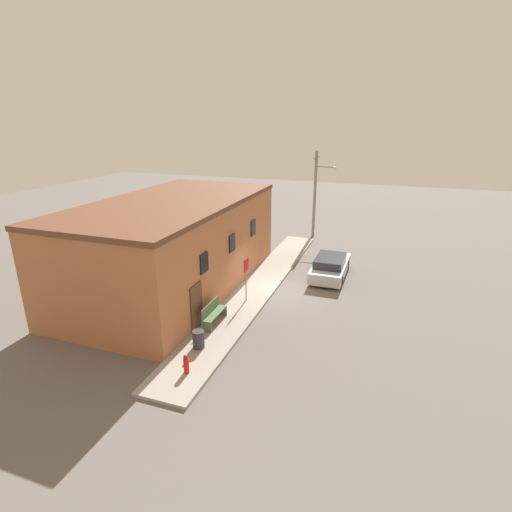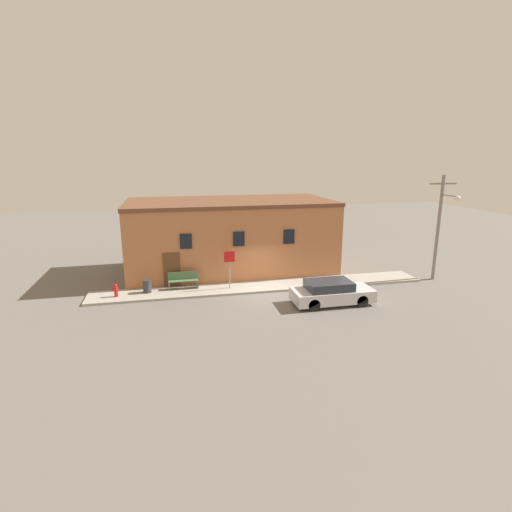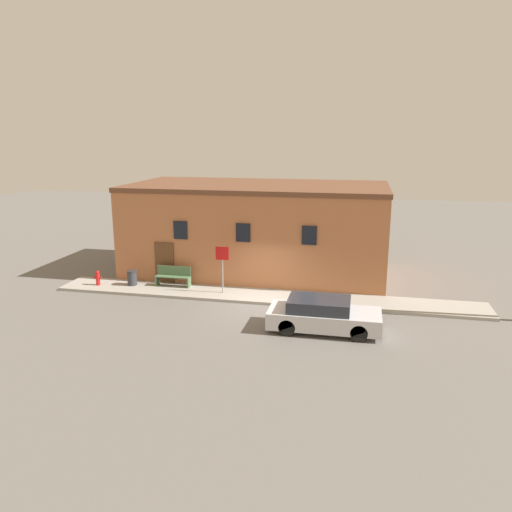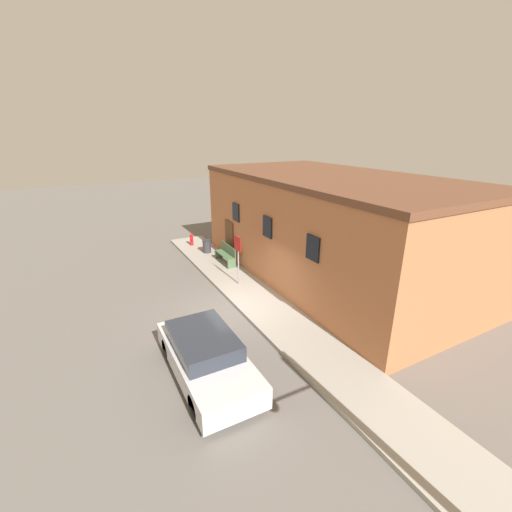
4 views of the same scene
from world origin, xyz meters
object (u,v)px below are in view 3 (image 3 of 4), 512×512
Objects in this scene: fire_hydrant at (98,278)px; parked_car at (323,315)px; bench at (173,276)px; stop_sign at (222,261)px; trash_bin at (132,278)px.

parked_car is at bearing -16.04° from fire_hydrant.
parked_car reaches higher than bench.
trash_bin is at bearing 176.98° from stop_sign.
fire_hydrant is 6.54m from stop_sign.
bench is at bearing 10.30° from fire_hydrant.
stop_sign is 0.52× the size of parked_car.
parked_car is at bearing -34.19° from stop_sign.
bench is (3.73, 0.68, 0.12)m from fire_hydrant.
bench is 2.34× the size of trash_bin.
fire_hydrant is 0.99× the size of trash_bin.
parked_car is (7.70, -3.97, 0.01)m from bench.
trash_bin is at bearing -171.33° from bench.
fire_hydrant is 1.71m from trash_bin.
stop_sign is at bearing 145.81° from parked_car.
bench is at bearing 8.67° from trash_bin.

